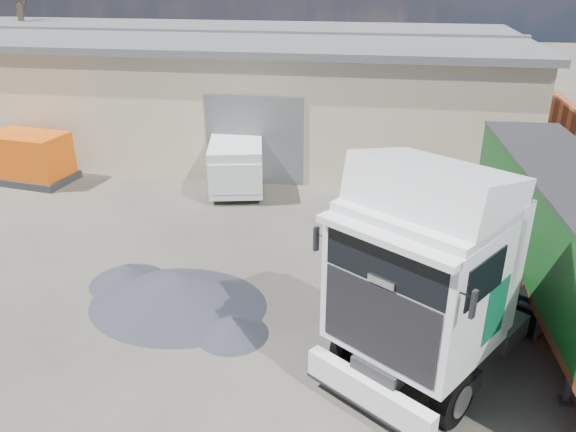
% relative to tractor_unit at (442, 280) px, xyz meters
% --- Properties ---
extents(ground, '(120.00, 120.00, 0.00)m').
position_rel_tractor_unit_xyz_m(ground, '(-4.44, 0.62, -2.15)').
color(ground, black).
rests_on(ground, ground).
extents(warehouse, '(30.60, 12.60, 5.42)m').
position_rel_tractor_unit_xyz_m(warehouse, '(-10.44, 16.62, 0.51)').
color(warehouse, beige).
rests_on(warehouse, ground).
extents(tractor_unit, '(6.64, 7.78, 5.12)m').
position_rel_tractor_unit_xyz_m(tractor_unit, '(0.00, 0.00, 0.00)').
color(tractor_unit, black).
rests_on(tractor_unit, ground).
extents(box_trailer, '(2.87, 11.05, 3.64)m').
position_rel_tractor_unit_xyz_m(box_trailer, '(3.28, 2.67, 0.07)').
color(box_trailer, '#2D2D30').
rests_on(box_trailer, ground).
extents(panel_van, '(3.01, 5.25, 2.02)m').
position_rel_tractor_unit_xyz_m(panel_van, '(-7.12, 10.22, -1.11)').
color(panel_van, black).
rests_on(panel_van, ground).
extents(orange_skip, '(3.50, 2.48, 2.03)m').
position_rel_tractor_unit_xyz_m(orange_skip, '(-15.64, 9.28, -1.27)').
color(orange_skip, '#2D2D30').
rests_on(orange_skip, ground).
extents(gravel_heap, '(5.61, 4.94, 1.00)m').
position_rel_tractor_unit_xyz_m(gravel_heap, '(-6.62, 1.33, -1.69)').
color(gravel_heap, black).
rests_on(gravel_heap, ground).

